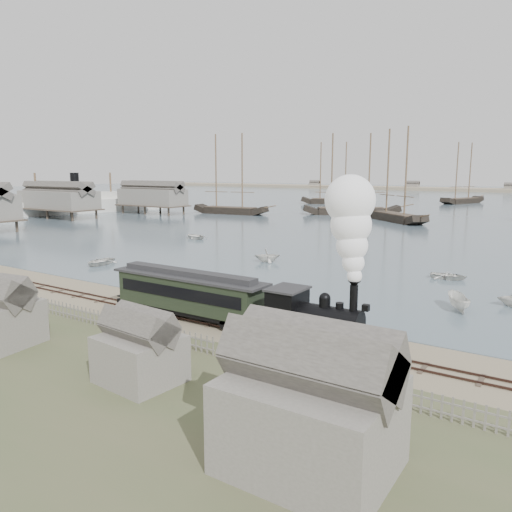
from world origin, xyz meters
The scene contains 21 objects.
ground centered at (0.00, 0.00, 0.00)m, with size 600.00×600.00×0.00m, color gray.
rail_track centered at (0.00, -2.00, 0.04)m, with size 120.00×1.80×0.16m.
picket_fence_west centered at (-6.50, -7.00, 0.00)m, with size 19.00×0.10×1.20m, color slate, non-canonical shape.
picket_fence_east centered at (12.50, -7.50, 0.00)m, with size 15.00×0.10×1.20m, color slate, non-canonical shape.
shed_mid centered at (2.00, -12.00, 0.00)m, with size 4.00×3.50×3.60m, color slate, non-canonical shape.
shed_right centered at (13.00, -14.00, 0.00)m, with size 6.00×5.00×5.10m, color slate, non-canonical shape.
western_wharf centered at (-76.00, 40.00, 4.06)m, with size 36.00×56.00×8.00m, color slate, non-canonical shape.
locomotive centered at (8.88, -2.00, 4.78)m, with size 8.34×3.11×10.40m.
passenger_coach centered at (-3.37, -2.00, 2.04)m, with size 13.22×2.55×3.21m.
beached_dinghy centered at (-6.66, -0.12, 0.35)m, with size 3.36×2.40×0.70m, color silver.
steamship centered at (-89.00, 52.66, 5.19)m, with size 46.92×7.82×10.26m, color silver, non-canonical shape.
rowboat_0 centered at (-26.09, 8.40, 0.47)m, with size 4.00×2.86×0.83m, color silver.
rowboat_1 centered at (-10.73, 20.80, 0.87)m, with size 3.09×2.67×1.63m, color silver.
rowboat_2 centered at (13.07, 11.32, 0.72)m, with size 3.41×1.28×1.32m, color silver.
rowboat_3 centered at (9.81, 22.79, 0.43)m, with size 3.54×2.53×0.73m, color silver.
rowboat_6 centered at (-31.64, 32.00, 0.48)m, with size 4.08×2.92×0.85m, color silver.
schooner_0 centered at (-53.95, 72.19, 10.06)m, with size 19.66×4.54×20.00m, color black, non-canonical shape.
schooner_1 centered at (-27.85, 87.49, 10.06)m, with size 23.77×5.49×20.00m, color black, non-canonical shape.
schooner_2 centered at (-13.26, 76.95, 10.06)m, with size 19.46×4.49×20.00m, color black, non-canonical shape.
schooner_6 centered at (-48.17, 121.23, 10.06)m, with size 20.97×4.84×20.00m, color black, non-canonical shape.
schooner_7 centered at (-13.43, 146.59, 10.06)m, with size 19.26×4.45×20.00m, color black, non-canonical shape.
Camera 1 is at (20.74, -29.36, 11.03)m, focal length 35.00 mm.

